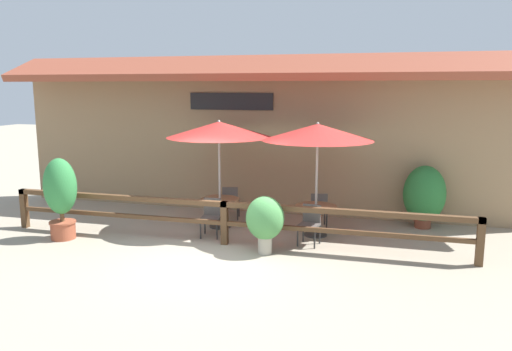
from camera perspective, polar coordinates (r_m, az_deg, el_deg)
The scene contains 14 objects.
ground_plane at distance 10.06m, azimuth -5.53°, elevation -9.59°, with size 60.00×60.00×0.00m, color #9E937F.
building_facade at distance 13.45m, azimuth 0.48°, elevation 4.90°, with size 14.28×1.49×4.23m.
patio_railing at distance 10.81m, azimuth -3.63°, elevation -4.32°, with size 10.40×0.14×0.95m.
patio_umbrella_near at distance 11.90m, azimuth -4.26°, elevation 5.26°, with size 2.50×2.50×2.61m.
dining_table_near at distance 12.19m, azimuth -4.14°, elevation -3.31°, with size 0.96×0.96×0.70m.
chair_near_streetside at distance 11.49m, azimuth -5.13°, elevation -4.54°, with size 0.46×0.46×0.87m.
chair_near_wallside at distance 12.90m, azimuth -2.91°, elevation -2.88°, with size 0.49×0.49×0.87m.
patio_umbrella_middle at distance 11.23m, azimuth 7.05°, elevation 4.93°, with size 2.50×2.50×2.61m.
dining_table_middle at distance 11.54m, azimuth 6.86°, elevation -4.13°, with size 0.96×0.96×0.70m.
chair_middle_streetside at distance 10.90m, azimuth 6.19°, elevation -5.35°, with size 0.48×0.48×0.87m.
chair_middle_wallside at distance 12.22m, azimuth 7.15°, elevation -3.69°, with size 0.51×0.51×0.87m.
potted_plant_tall_tropical at distance 11.93m, azimuth -21.44°, elevation -1.97°, with size 0.74×0.67×1.84m.
potted_plant_corner_fern at distance 10.19m, azimuth 1.04°, elevation -5.08°, with size 0.79×0.71×1.20m.
potted_plant_small_flowering at distance 12.70m, azimuth 18.69°, elevation -2.12°, with size 1.00×0.90×1.53m.
Camera 1 is at (3.38, -8.86, 3.38)m, focal length 35.00 mm.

